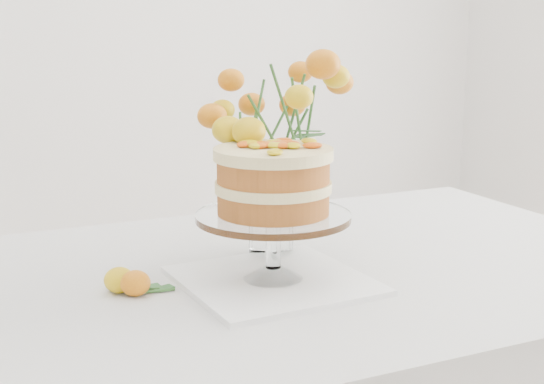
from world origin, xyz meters
The scene contains 8 objects.
table centered at (0.00, 0.00, 0.67)m, with size 1.43×0.93×0.76m.
napkin centered at (-0.09, -0.07, 0.76)m, with size 0.31×0.31×0.01m, color white.
cake_stand centered at (-0.09, -0.07, 0.93)m, with size 0.27×0.27×0.24m.
rose_vase centered at (-0.03, 0.07, 1.01)m, with size 0.37×0.37×0.44m.
loose_rose_near centered at (-0.35, 0.00, 0.78)m, with size 0.09×0.05×0.04m.
loose_rose_far centered at (-0.33, -0.03, 0.78)m, with size 0.09×0.05×0.04m.
stray_petal_a centered at (-0.12, -0.10, 0.76)m, with size 0.03×0.02×0.00m, color yellow.
stray_petal_b centered at (-0.02, -0.14, 0.76)m, with size 0.03×0.02×0.00m, color yellow.
Camera 1 is at (-0.63, -1.23, 1.21)m, focal length 50.00 mm.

